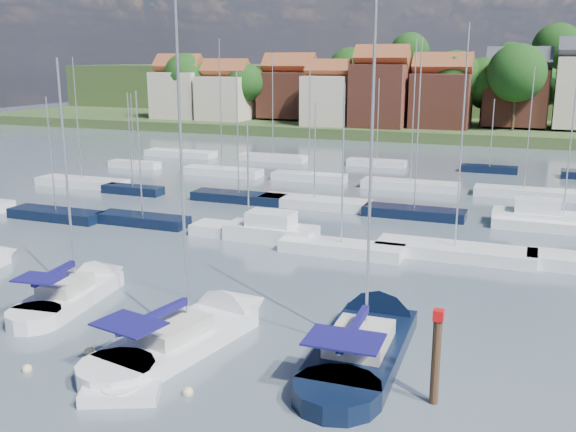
% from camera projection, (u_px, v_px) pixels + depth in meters
% --- Properties ---
extents(ground, '(260.00, 260.00, 0.00)m').
position_uv_depth(ground, '(395.00, 195.00, 65.05)').
color(ground, '#4A5765').
rests_on(ground, ground).
extents(sailboat_left, '(4.08, 11.03, 14.68)m').
position_uv_depth(sailboat_left, '(83.00, 289.00, 37.41)').
color(sailboat_left, white).
rests_on(sailboat_left, ground).
extents(sailboat_centre, '(5.89, 13.23, 17.34)m').
position_uv_depth(sailboat_centre, '(204.00, 328.00, 31.99)').
color(sailboat_centre, white).
rests_on(sailboat_centre, ground).
extents(sailboat_navy, '(3.97, 13.94, 19.09)m').
position_uv_depth(sailboat_navy, '(372.00, 333.00, 31.41)').
color(sailboat_navy, black).
rests_on(sailboat_navy, ground).
extents(tender, '(3.43, 2.57, 0.67)m').
position_uv_depth(tender, '(120.00, 394.00, 25.90)').
color(tender, white).
rests_on(tender, ground).
extents(timber_piling, '(0.40, 0.40, 6.24)m').
position_uv_depth(timber_piling, '(435.00, 381.00, 25.47)').
color(timber_piling, '#4C331E').
rests_on(timber_piling, ground).
extents(buoy_b, '(0.44, 0.44, 0.44)m').
position_uv_depth(buoy_b, '(27.00, 371.00, 28.32)').
color(buoy_b, beige).
rests_on(buoy_b, ground).
extents(buoy_c, '(0.49, 0.49, 0.49)m').
position_uv_depth(buoy_c, '(89.00, 354.00, 30.02)').
color(buoy_c, beige).
rests_on(buoy_c, ground).
extents(buoy_d, '(0.47, 0.47, 0.47)m').
position_uv_depth(buoy_d, '(188.00, 395.00, 26.34)').
color(buoy_d, beige).
rests_on(buoy_d, ground).
extents(buoy_e, '(0.54, 0.54, 0.54)m').
position_uv_depth(buoy_e, '(361.00, 320.00, 33.88)').
color(buoy_e, beige).
rests_on(buoy_e, ground).
extents(marina_field, '(79.62, 41.41, 15.93)m').
position_uv_depth(marina_field, '(405.00, 202.00, 59.88)').
color(marina_field, white).
rests_on(marina_field, ground).
extents(far_shore_town, '(212.46, 90.00, 22.27)m').
position_uv_depth(far_shore_town, '(490.00, 99.00, 147.14)').
color(far_shore_town, '#48592C').
rests_on(far_shore_town, ground).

